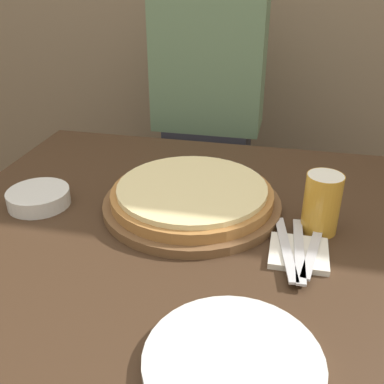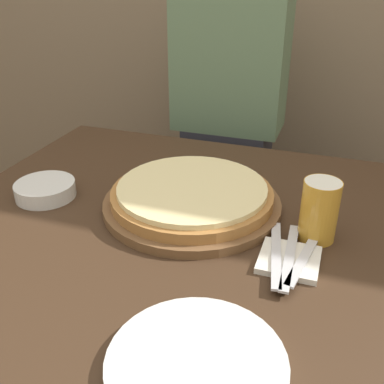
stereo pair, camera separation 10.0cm
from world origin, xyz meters
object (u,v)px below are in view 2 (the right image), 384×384
Objects in this scene: spoon at (303,259)px; diner_person at (228,143)px; pizza_on_board at (192,198)px; side_bowl at (45,190)px; dinner_knife at (290,256)px; fork at (276,253)px; beer_glass at (320,208)px; dinner_plate at (196,364)px.

diner_person is (-0.34, 0.75, -0.10)m from spoon.
side_bowl is at bearing -169.79° from pizza_on_board.
pizza_on_board is 1.87× the size of dinner_knife.
dinner_knife is (0.02, 0.00, 0.00)m from fork.
diner_person is at bearing 97.27° from pizza_on_board.
dinner_knife is at bearing -7.20° from side_bowl.
fork is at bearing 180.00° from dinner_knife.
dinner_knife is 0.02m from spoon.
dinner_knife is 0.17× the size of diner_person.
beer_glass reaches higher than dinner_knife.
pizza_on_board is 2.20× the size of spoon.
dinner_plate is 1.80× the size of side_bowl.
beer_glass is 0.90× the size of side_bowl.
fork is at bearing -32.51° from pizza_on_board.
side_bowl is at bearing 172.48° from fork.
fork is 1.00× the size of dinner_knife.
pizza_on_board is 0.28m from beer_glass.
dinner_plate is at bearing -106.62° from dinner_knife.
beer_glass is 0.50× the size of dinner_plate.
pizza_on_board is 0.27m from dinner_knife.
diner_person reaches higher than dinner_knife.
beer_glass reaches higher than spoon.
side_bowl is 0.56m from fork.
spoon is at bearing -6.91° from side_bowl.
fork is 0.81m from diner_person.
side_bowl is 0.73m from diner_person.
dinner_plate is (0.15, -0.42, -0.02)m from pizza_on_board.
dinner_knife is at bearing 0.00° from fork.
spoon is (0.05, -0.00, 0.00)m from fork.
dinner_plate is 0.29m from fork.
fork is at bearing 180.00° from spoon.
beer_glass reaches higher than dinner_plate.
spoon is (0.61, -0.07, -0.00)m from side_bowl.
fork and dinner_knife have the same top height.
dinner_plate reaches higher than spoon.
beer_glass is at bearing 2.52° from side_bowl.
spoon is 0.14× the size of diner_person.
dinner_plate is (-0.12, -0.39, -0.06)m from beer_glass.
spoon is at bearing -27.30° from pizza_on_board.
pizza_on_board reaches higher than fork.
spoon is at bearing -0.00° from dinner_knife.
fork is at bearing 78.07° from dinner_plate.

